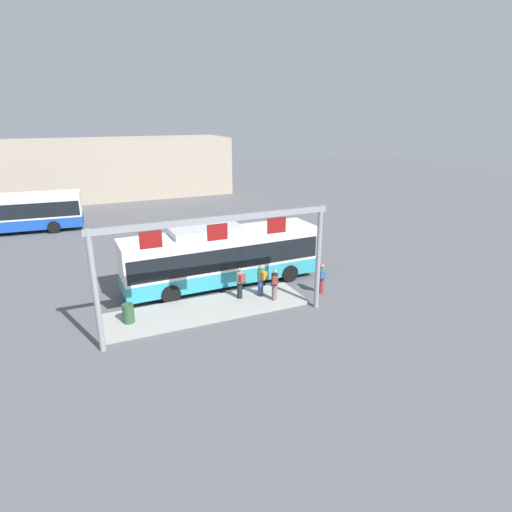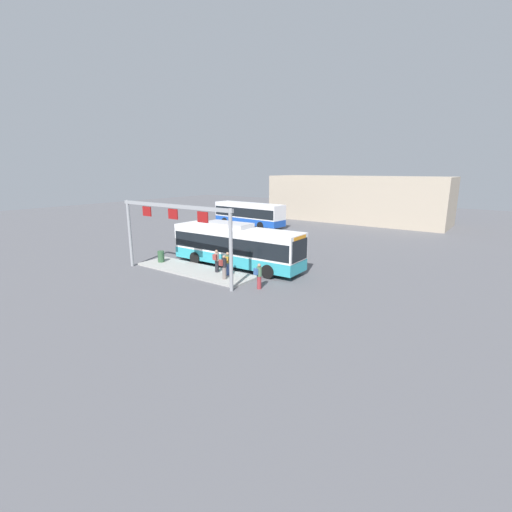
# 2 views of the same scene
# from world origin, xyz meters

# --- Properties ---
(ground_plane) EXTENTS (120.00, 120.00, 0.00)m
(ground_plane) POSITION_xyz_m (0.00, 0.00, 0.00)
(ground_plane) COLOR #56565B
(platform_curb) EXTENTS (10.00, 2.80, 0.16)m
(platform_curb) POSITION_xyz_m (-1.79, -2.84, 0.08)
(platform_curb) COLOR #9E9E99
(platform_curb) RESTS_ON ground
(bus_main) EXTENTS (11.07, 2.90, 3.46)m
(bus_main) POSITION_xyz_m (-0.01, -0.00, 1.81)
(bus_main) COLOR teal
(bus_main) RESTS_ON ground
(bus_background_left) EXTENTS (10.57, 3.30, 3.10)m
(bus_background_left) POSITION_xyz_m (-11.81, 17.23, 1.78)
(bus_background_left) COLOR #1947AD
(bus_background_left) RESTS_ON ground
(person_boarding) EXTENTS (0.47, 0.60, 1.67)m
(person_boarding) POSITION_xyz_m (4.50, -3.32, 0.89)
(person_boarding) COLOR maroon
(person_boarding) RESTS_ON ground
(person_waiting_near) EXTENTS (0.47, 0.60, 1.67)m
(person_waiting_near) POSITION_xyz_m (1.63, -3.40, 1.05)
(person_waiting_near) COLOR slate
(person_waiting_near) RESTS_ON platform_curb
(person_waiting_mid) EXTENTS (0.48, 0.60, 1.67)m
(person_waiting_mid) POSITION_xyz_m (1.24, -2.56, 1.05)
(person_waiting_mid) COLOR #334C8C
(person_waiting_mid) RESTS_ON platform_curb
(person_waiting_far) EXTENTS (0.41, 0.57, 1.67)m
(person_waiting_far) POSITION_xyz_m (0.10, -2.44, 1.05)
(person_waiting_far) COLOR black
(person_waiting_far) RESTS_ON platform_curb
(platform_sign_gantry) EXTENTS (10.63, 0.24, 5.20)m
(platform_sign_gantry) POSITION_xyz_m (-1.77, -4.66, 3.82)
(platform_sign_gantry) COLOR gray
(platform_sign_gantry) RESTS_ON ground
(station_building) EXTENTS (25.39, 8.00, 6.55)m
(station_building) POSITION_xyz_m (-2.06, 30.41, 3.27)
(station_building) COLOR tan
(station_building) RESTS_ON ground
(trash_bin) EXTENTS (0.52, 0.52, 0.90)m
(trash_bin) POSITION_xyz_m (-5.57, -2.86, 0.61)
(trash_bin) COLOR #2D5133
(trash_bin) RESTS_ON platform_curb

